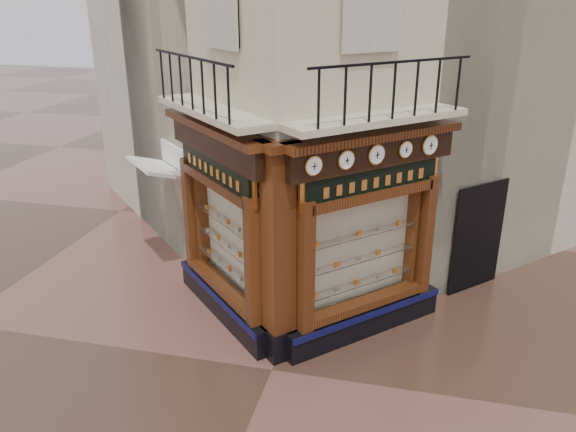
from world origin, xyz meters
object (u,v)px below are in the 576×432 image
(clock_d, at_px, (405,149))
(clock_e, at_px, (430,145))
(signboard_right, at_px, (374,182))
(signboard_left, at_px, (215,170))
(clock_a, at_px, (313,166))
(clock_c, at_px, (376,155))
(awning, at_px, (165,265))
(corner_pilaster, at_px, (278,258))
(clock_b, at_px, (346,160))

(clock_d, xyz_separation_m, clock_e, (0.41, 0.41, 0.00))
(signboard_right, bearing_deg, signboard_left, 135.00)
(clock_a, bearing_deg, clock_d, 0.00)
(clock_c, height_order, clock_d, clock_c)
(clock_e, bearing_deg, clock_a, -180.00)
(awning, distance_m, signboard_right, 6.21)
(clock_c, height_order, signboard_left, clock_c)
(corner_pilaster, distance_m, clock_b, 2.02)
(clock_e, relative_size, signboard_left, 0.17)
(clock_c, bearing_deg, signboard_left, 132.51)
(corner_pilaster, height_order, signboard_left, corner_pilaster)
(clock_a, xyz_separation_m, clock_d, (1.37, 1.37, 0.00))
(clock_a, relative_size, signboard_left, 0.15)
(clock_b, xyz_separation_m, signboard_right, (0.42, 0.58, -0.52))
(signboard_left, height_order, signboard_right, signboard_left)
(clock_d, height_order, signboard_left, clock_d)
(clock_b, height_order, clock_d, clock_b)
(clock_a, relative_size, clock_c, 0.92)
(clock_b, xyz_separation_m, awning, (-4.62, 2.44, -3.62))
(clock_b, height_order, clock_c, clock_c)
(clock_b, relative_size, clock_c, 0.93)
(clock_a, distance_m, clock_c, 1.28)
(corner_pilaster, xyz_separation_m, clock_b, (1.04, 0.43, 1.67))
(corner_pilaster, relative_size, clock_a, 12.08)
(clock_c, relative_size, awning, 0.22)
(clock_c, height_order, signboard_right, clock_c)
(clock_e, bearing_deg, awning, 124.39)
(corner_pilaster, relative_size, clock_d, 12.98)
(clock_e, bearing_deg, clock_b, -180.00)
(awning, xyz_separation_m, signboard_right, (5.05, -1.86, 3.10))
(clock_e, bearing_deg, signboard_right, 174.60)
(signboard_right, bearing_deg, corner_pilaster, 169.75)
(awning, relative_size, signboard_right, 0.73)
(signboard_left, bearing_deg, clock_d, -129.41)
(clock_b, relative_size, clock_d, 1.08)
(corner_pilaster, xyz_separation_m, clock_a, (0.58, -0.02, 1.67))
(clock_e, bearing_deg, signboard_left, 146.07)
(clock_b, height_order, clock_e, clock_e)
(clock_d, height_order, signboard_right, clock_d)
(corner_pilaster, height_order, clock_e, corner_pilaster)
(clock_b, relative_size, signboard_left, 0.15)
(clock_b, distance_m, clock_d, 1.29)
(corner_pilaster, bearing_deg, clock_e, -8.32)
(corner_pilaster, height_order, clock_c, corner_pilaster)
(corner_pilaster, height_order, clock_d, corner_pilaster)
(clock_b, relative_size, signboard_right, 0.15)
(signboard_right, bearing_deg, clock_a, -175.32)
(awning, xyz_separation_m, signboard_left, (2.12, -1.86, 3.10))
(corner_pilaster, relative_size, clock_c, 11.15)
(clock_a, distance_m, awning, 6.24)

